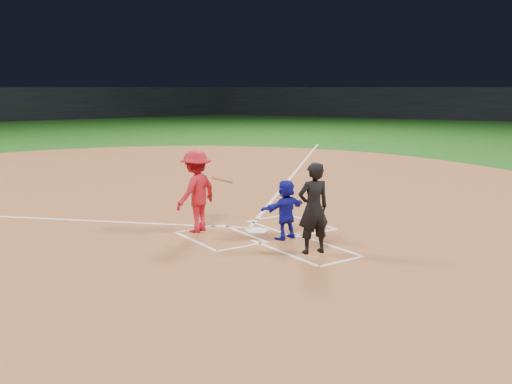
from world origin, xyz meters
TOP-DOWN VIEW (x-y plane):
  - ground at (0.00, 0.00)m, footprint 120.00×120.00m
  - home_plate_dirt at (0.00, 6.00)m, footprint 28.00×28.00m
  - stadium_wall_right at (42.00, 24.00)m, footprint 31.04×52.56m
  - home_plate at (0.00, 0.00)m, footprint 0.60×0.60m
  - catcher at (0.13, -0.90)m, footprint 1.23×0.53m
  - umpire at (-0.08, -2.05)m, footprint 0.73×0.56m
  - chalk_markings at (0.00, 5.29)m, footprint 28.35×17.32m
  - batter_at_plate at (-1.14, 0.74)m, footprint 1.66×1.08m

SIDE VIEW (x-z plane):
  - ground at x=0.00m, z-range 0.00..0.00m
  - home_plate_dirt at x=0.00m, z-range 0.00..0.01m
  - chalk_markings at x=0.00m, z-range 0.01..0.02m
  - home_plate at x=0.00m, z-range 0.01..0.03m
  - catcher at x=0.13m, z-range 0.01..1.30m
  - umpire at x=-0.08m, z-range 0.01..1.81m
  - batter_at_plate at x=-1.14m, z-range 0.01..1.85m
  - stadium_wall_right at x=42.00m, z-range 0.00..3.20m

